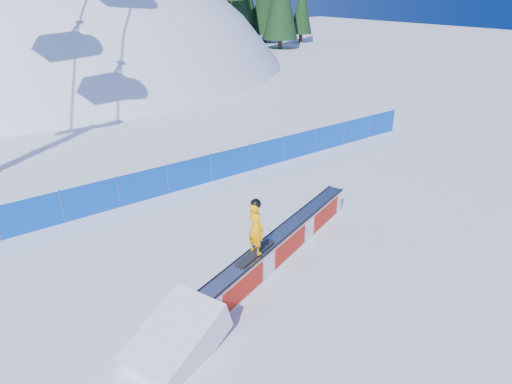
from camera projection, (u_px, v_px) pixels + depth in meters
ground at (302, 214)px, 16.42m from camera, size 160.00×160.00×0.00m
snow_hill at (56, 220)px, 54.28m from camera, size 64.00×64.00×64.00m
safety_fence at (231, 163)px, 19.43m from camera, size 22.05×0.05×1.30m
rail_box at (283, 243)px, 13.68m from camera, size 7.29×3.02×0.91m
snow_ramp at (178, 351)px, 10.27m from camera, size 2.63×2.11×1.43m
snowboarder at (256, 227)px, 12.00m from camera, size 1.56×0.78×1.62m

